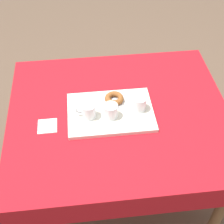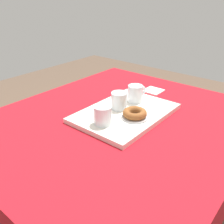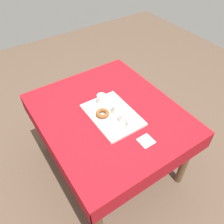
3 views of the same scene
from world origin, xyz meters
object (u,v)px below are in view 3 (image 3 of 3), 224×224
object	(u,v)px
dining_table	(109,120)
serving_tray	(112,115)
donut_plate_left	(103,115)
sugar_donut_left	(103,113)
water_glass_far	(101,100)
tea_mug_left	(124,118)
water_glass_near	(117,109)
paper_napkin	(146,141)

from	to	relation	value
dining_table	serving_tray	world-z (taller)	serving_tray
donut_plate_left	sugar_donut_left	bearing A→B (deg)	0.00
dining_table	sugar_donut_left	bearing A→B (deg)	105.33
water_glass_far	donut_plate_left	world-z (taller)	water_glass_far
tea_mug_left	serving_tray	bearing A→B (deg)	13.53
dining_table	tea_mug_left	size ratio (longest dim) A/B	11.05
tea_mug_left	sugar_donut_left	xyz separation A→B (m)	(0.15, 0.10, -0.02)
tea_mug_left	donut_plate_left	bearing A→B (deg)	33.91
serving_tray	water_glass_near	world-z (taller)	water_glass_near
tea_mug_left	sugar_donut_left	world-z (taller)	tea_mug_left
water_glass_near	sugar_donut_left	size ratio (longest dim) A/B	0.76
serving_tray	water_glass_near	distance (m)	0.06
dining_table	paper_napkin	bearing A→B (deg)	-171.63
dining_table	donut_plate_left	bearing A→B (deg)	105.33
water_glass_far	tea_mug_left	bearing A→B (deg)	-174.09
tea_mug_left	water_glass_near	distance (m)	0.12
sugar_donut_left	water_glass_near	bearing A→B (deg)	-105.53
water_glass_near	paper_napkin	world-z (taller)	water_glass_near
paper_napkin	serving_tray	bearing A→B (deg)	9.65
water_glass_near	paper_napkin	bearing A→B (deg)	-176.94
serving_tray	paper_napkin	size ratio (longest dim) A/B	4.63
serving_tray	donut_plate_left	xyz separation A→B (m)	(0.03, 0.07, 0.01)
donut_plate_left	paper_napkin	world-z (taller)	donut_plate_left
water_glass_far	paper_napkin	xyz separation A→B (m)	(-0.51, -0.06, -0.05)
serving_tray	tea_mug_left	size ratio (longest dim) A/B	4.22
water_glass_far	donut_plate_left	bearing A→B (deg)	151.11
dining_table	water_glass_near	xyz separation A→B (m)	(-0.05, -0.04, 0.15)
paper_napkin	donut_plate_left	bearing A→B (deg)	19.18
dining_table	serving_tray	distance (m)	0.12
dining_table	sugar_donut_left	world-z (taller)	sugar_donut_left
water_glass_far	donut_plate_left	size ratio (longest dim) A/B	0.68
water_glass_far	dining_table	bearing A→B (deg)	-179.67
dining_table	donut_plate_left	xyz separation A→B (m)	(-0.02, 0.07, 0.12)
serving_tray	sugar_donut_left	distance (m)	0.09
serving_tray	donut_plate_left	bearing A→B (deg)	67.90
sugar_donut_left	water_glass_far	bearing A→B (deg)	-28.89
serving_tray	water_glass_near	bearing A→B (deg)	-92.91
donut_plate_left	sugar_donut_left	distance (m)	0.02
dining_table	paper_napkin	distance (m)	0.41
water_glass_near	donut_plate_left	bearing A→B (deg)	74.47
water_glass_near	donut_plate_left	xyz separation A→B (m)	(0.03, 0.11, -0.03)
serving_tray	water_glass_far	size ratio (longest dim) A/B	5.82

